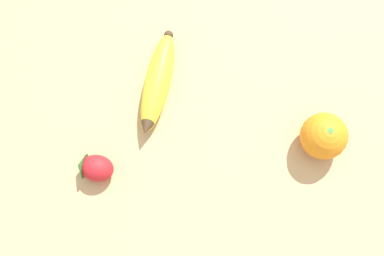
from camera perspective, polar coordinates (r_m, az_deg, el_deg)
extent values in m
plane|color=tan|center=(0.76, 5.94, 0.05)|extent=(3.00, 3.00, 0.00)
ellipsoid|color=yellow|center=(0.76, -4.38, 5.91)|extent=(0.11, 0.18, 0.04)
cone|color=#47331E|center=(0.73, -5.84, -0.03)|extent=(0.03, 0.03, 0.03)
sphere|color=#47331E|center=(0.79, -3.00, 11.69)|extent=(0.02, 0.02, 0.02)
sphere|color=orange|center=(0.74, 16.39, -0.98)|extent=(0.08, 0.08, 0.08)
cylinder|color=#3D8438|center=(0.71, 17.18, -0.36)|extent=(0.01, 0.01, 0.00)
ellipsoid|color=red|center=(0.73, -11.98, -5.02)|extent=(0.07, 0.06, 0.04)
cone|color=#3D8438|center=(0.74, -13.89, -4.65)|extent=(0.03, 0.04, 0.04)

